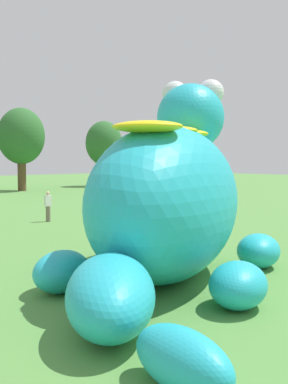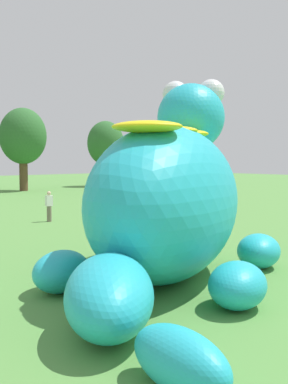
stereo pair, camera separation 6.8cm
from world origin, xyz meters
name	(u,v)px [view 2 (the right image)]	position (x,y,z in m)	size (l,w,h in m)	color
ground_plane	(172,268)	(0.00, 0.00, 0.00)	(160.00, 160.00, 0.00)	#568E42
giant_inflatable_creature	(167,200)	(-1.06, -0.83, 2.34)	(10.55, 10.52, 6.41)	#23B2C6
tree_centre	(23,137)	(14.12, 36.56, 5.88)	(5.06, 5.06, 8.98)	brown
tree_centre_right	(106,144)	(26.04, 37.43, 5.38)	(4.64, 4.64, 8.23)	brown
spectator_mid_field	(49,207)	(2.99, 12.65, 0.85)	(0.38, 0.26, 1.71)	#726656
spectator_by_cars	(113,208)	(5.08, 9.50, 0.85)	(0.38, 0.26, 1.71)	#726656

